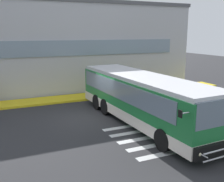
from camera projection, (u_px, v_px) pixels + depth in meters
name	position (u px, v px, depth m)	size (l,w,h in m)	color
ground_plane	(91.00, 117.00, 16.10)	(80.00, 90.00, 0.02)	#2B2B2D
bay_paint_stripes	(158.00, 136.00, 13.16)	(4.40, 3.96, 0.01)	silver
terminal_building	(42.00, 45.00, 25.38)	(25.60, 13.80, 7.58)	#B7B7BC
boarding_curb	(70.00, 98.00, 20.36)	(27.80, 2.00, 0.15)	yellow
bus_main_foreground	(142.00, 100.00, 14.85)	(3.02, 11.41, 2.70)	#1E7238
safety_bollard_yellow	(98.00, 94.00, 19.96)	(0.18, 0.18, 0.90)	yellow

